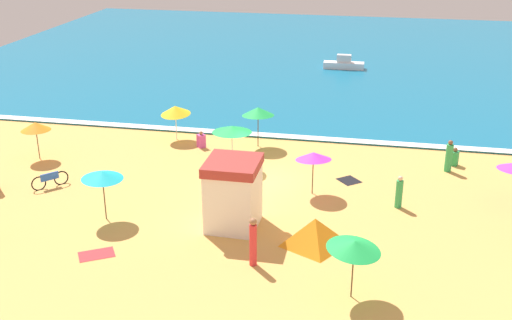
{
  "coord_description": "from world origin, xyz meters",
  "views": [
    {
      "loc": [
        5.45,
        -28.02,
        12.6
      ],
      "look_at": [
        -0.32,
        0.63,
        0.8
      ],
      "focal_mm": 44.53,
      "sensor_mm": 36.0,
      "label": 1
    }
  ],
  "objects_px": {
    "beach_umbrella_5": "(258,111)",
    "small_boat_0": "(344,64)",
    "beach_umbrella_6": "(354,245)",
    "beach_tent": "(315,232)",
    "lifeguard_cabana": "(233,193)",
    "beach_umbrella_4": "(102,175)",
    "beach_umbrella_8": "(313,156)",
    "beachgoer_1": "(253,242)",
    "beachgoer_4": "(201,140)",
    "parked_bicycle": "(50,180)",
    "beachgoer_2": "(454,157)",
    "beachgoer_5": "(399,193)",
    "beach_umbrella_3": "(35,126)",
    "beach_umbrella_7": "(232,129)",
    "beachgoer_0": "(449,157)",
    "beach_umbrella_2": "(175,110)"
  },
  "relations": [
    {
      "from": "beach_umbrella_8",
      "to": "beachgoer_4",
      "type": "xyz_separation_m",
      "value": [
        -6.78,
        4.85,
        -1.47
      ]
    },
    {
      "from": "beach_umbrella_4",
      "to": "beach_tent",
      "type": "distance_m",
      "value": 9.19
    },
    {
      "from": "beach_umbrella_5",
      "to": "parked_bicycle",
      "type": "relative_size",
      "value": 1.71
    },
    {
      "from": "beach_umbrella_4",
      "to": "beachgoer_1",
      "type": "bearing_deg",
      "value": -19.18
    },
    {
      "from": "lifeguard_cabana",
      "to": "beach_umbrella_6",
      "type": "xyz_separation_m",
      "value": [
        5.19,
        -4.3,
        0.51
      ]
    },
    {
      "from": "beach_umbrella_4",
      "to": "beachgoer_4",
      "type": "bearing_deg",
      "value": 79.98
    },
    {
      "from": "beach_umbrella_5",
      "to": "small_boat_0",
      "type": "distance_m",
      "value": 19.11
    },
    {
      "from": "beachgoer_4",
      "to": "beach_umbrella_4",
      "type": "bearing_deg",
      "value": -100.02
    },
    {
      "from": "beach_umbrella_3",
      "to": "beach_umbrella_8",
      "type": "height_order",
      "value": "beach_umbrella_8"
    },
    {
      "from": "beach_umbrella_3",
      "to": "beach_umbrella_5",
      "type": "relative_size",
      "value": 0.86
    },
    {
      "from": "beach_tent",
      "to": "beachgoer_4",
      "type": "relative_size",
      "value": 2.68
    },
    {
      "from": "lifeguard_cabana",
      "to": "beach_umbrella_7",
      "type": "xyz_separation_m",
      "value": [
        -1.52,
        6.22,
        0.57
      ]
    },
    {
      "from": "lifeguard_cabana",
      "to": "beach_umbrella_4",
      "type": "distance_m",
      "value": 5.57
    },
    {
      "from": "beach_umbrella_3",
      "to": "beachgoer_1",
      "type": "xyz_separation_m",
      "value": [
        13.34,
        -8.28,
        -0.84
      ]
    },
    {
      "from": "beachgoer_2",
      "to": "beach_umbrella_2",
      "type": "bearing_deg",
      "value": 176.71
    },
    {
      "from": "beach_umbrella_7",
      "to": "beachgoer_2",
      "type": "xyz_separation_m",
      "value": [
        11.22,
        2.56,
        -1.65
      ]
    },
    {
      "from": "beach_umbrella_8",
      "to": "beachgoer_4",
      "type": "height_order",
      "value": "beach_umbrella_8"
    },
    {
      "from": "beach_umbrella_4",
      "to": "beachgoer_2",
      "type": "xyz_separation_m",
      "value": [
        15.22,
        9.27,
        -1.62
      ]
    },
    {
      "from": "beach_umbrella_8",
      "to": "beachgoer_1",
      "type": "distance_m",
      "value": 6.98
    },
    {
      "from": "beach_umbrella_2",
      "to": "beach_umbrella_3",
      "type": "bearing_deg",
      "value": -145.47
    },
    {
      "from": "beach_umbrella_3",
      "to": "beach_umbrella_4",
      "type": "bearing_deg",
      "value": -42.58
    },
    {
      "from": "small_boat_0",
      "to": "lifeguard_cabana",
      "type": "bearing_deg",
      "value": -95.27
    },
    {
      "from": "beach_umbrella_4",
      "to": "parked_bicycle",
      "type": "height_order",
      "value": "beach_umbrella_4"
    },
    {
      "from": "beach_umbrella_5",
      "to": "beach_tent",
      "type": "xyz_separation_m",
      "value": [
        4.37,
        -10.5,
        -1.44
      ]
    },
    {
      "from": "beach_umbrella_3",
      "to": "beach_tent",
      "type": "distance_m",
      "value": 16.73
    },
    {
      "from": "beachgoer_5",
      "to": "small_boat_0",
      "type": "height_order",
      "value": "beachgoer_5"
    },
    {
      "from": "beach_umbrella_4",
      "to": "beachgoer_0",
      "type": "height_order",
      "value": "beach_umbrella_4"
    },
    {
      "from": "parked_bicycle",
      "to": "beachgoer_2",
      "type": "height_order",
      "value": "beachgoer_2"
    },
    {
      "from": "beach_umbrella_8",
      "to": "beachgoer_1",
      "type": "bearing_deg",
      "value": -101.97
    },
    {
      "from": "beach_umbrella_5",
      "to": "beach_umbrella_8",
      "type": "bearing_deg",
      "value": -56.72
    },
    {
      "from": "beachgoer_4",
      "to": "beachgoer_5",
      "type": "bearing_deg",
      "value": -27.37
    },
    {
      "from": "lifeguard_cabana",
      "to": "beach_umbrella_6",
      "type": "bearing_deg",
      "value": -39.64
    },
    {
      "from": "beach_umbrella_7",
      "to": "small_boat_0",
      "type": "distance_m",
      "value": 22.47
    },
    {
      "from": "beach_umbrella_4",
      "to": "beachgoer_2",
      "type": "relative_size",
      "value": 2.3
    },
    {
      "from": "beach_umbrella_7",
      "to": "beachgoer_0",
      "type": "bearing_deg",
      "value": 8.69
    },
    {
      "from": "beach_umbrella_6",
      "to": "beachgoer_4",
      "type": "height_order",
      "value": "beach_umbrella_6"
    },
    {
      "from": "beach_umbrella_7",
      "to": "beachgoer_5",
      "type": "relative_size",
      "value": 1.51
    },
    {
      "from": "beach_umbrella_3",
      "to": "parked_bicycle",
      "type": "xyz_separation_m",
      "value": [
        2.39,
        -3.28,
        -1.43
      ]
    },
    {
      "from": "beachgoer_2",
      "to": "beachgoer_4",
      "type": "distance_m",
      "value": 13.59
    },
    {
      "from": "beach_umbrella_4",
      "to": "beachgoer_0",
      "type": "distance_m",
      "value": 17.08
    },
    {
      "from": "beach_umbrella_6",
      "to": "beach_tent",
      "type": "relative_size",
      "value": 0.9
    },
    {
      "from": "beach_umbrella_7",
      "to": "beach_umbrella_8",
      "type": "xyz_separation_m",
      "value": [
        4.4,
        -2.36,
        -0.2
      ]
    },
    {
      "from": "beachgoer_2",
      "to": "beachgoer_5",
      "type": "xyz_separation_m",
      "value": [
        -2.88,
        -5.62,
        0.28
      ]
    },
    {
      "from": "beach_umbrella_8",
      "to": "beach_umbrella_4",
      "type": "bearing_deg",
      "value": -152.63
    },
    {
      "from": "beachgoer_5",
      "to": "beachgoer_1",
      "type": "bearing_deg",
      "value": -131.5
    },
    {
      "from": "beach_umbrella_7",
      "to": "beachgoer_2",
      "type": "height_order",
      "value": "beach_umbrella_7"
    },
    {
      "from": "beach_umbrella_5",
      "to": "beachgoer_4",
      "type": "distance_m",
      "value": 3.56
    },
    {
      "from": "beach_umbrella_3",
      "to": "beachgoer_0",
      "type": "distance_m",
      "value": 21.38
    },
    {
      "from": "beach_umbrella_7",
      "to": "beachgoer_1",
      "type": "xyz_separation_m",
      "value": [
        2.97,
        -9.13,
        -1.11
      ]
    },
    {
      "from": "beach_umbrella_6",
      "to": "beach_umbrella_2",
      "type": "bearing_deg",
      "value": 127.82
    }
  ]
}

